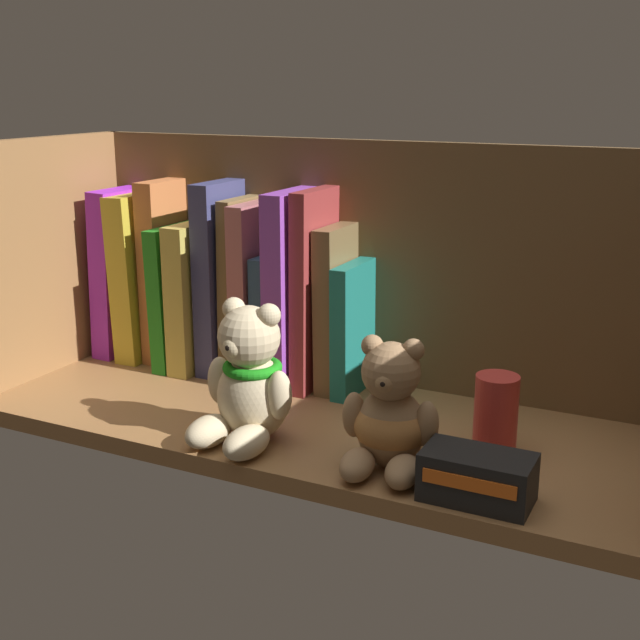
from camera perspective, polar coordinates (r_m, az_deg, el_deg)
The scene contains 20 objects.
shelf_board at distance 95.86cm, azimuth -0.23°, elevation -7.26°, with size 76.50×28.47×2.00cm, color olive.
shelf_back_panel at distance 104.15cm, azimuth 3.42°, elevation 3.27°, with size 78.90×1.20×31.98cm, color brown.
shelf_side_panel_left at distance 113.57cm, azimuth -18.18°, elevation 3.56°, with size 1.60×30.87×31.98cm, color olive.
book_0 at distance 119.75cm, azimuth -13.04°, elevation 3.27°, with size 2.98×11.63×22.79cm, color purple.
book_1 at distance 117.56cm, azimuth -11.66°, elevation 3.01°, with size 3.37×12.22×22.35cm, color gold.
book_2 at distance 115.23cm, azimuth -10.28°, elevation 3.31°, with size 2.85×9.41×24.24cm, color #C36B39.
book_3 at distance 114.15cm, azimuth -9.01°, elevation 1.83°, with size 2.15×14.57×18.70cm, color #1F7F1D.
book_4 at distance 112.38cm, azimuth -7.75°, elevation 1.82°, with size 3.01×14.59×19.33cm, color gold.
book_5 at distance 109.99cm, azimuth -6.37°, elevation 2.98°, with size 2.69×11.86×24.62cm, color navy.
book_6 at distance 108.81cm, azimuth -5.16°, elevation 2.35°, with size 1.77×10.15×22.70cm, color brown.
book_7 at distance 107.59cm, azimuth -4.01°, elevation 2.13°, with size 2.33×12.53×22.35cm, color #B06464.
book_8 at distance 107.06cm, azimuth -2.73°, elevation 0.37°, with size 2.17×11.75×16.16cm, color navy.
book_9 at distance 104.70cm, azimuth -1.35°, elevation 2.30°, with size 2.77×14.85×24.21cm, color purple.
book_10 at distance 103.42cm, azimuth 0.04°, elevation 2.21°, with size 1.97×12.88×24.47cm, color maroon.
book_11 at distance 102.85cm, azimuth 1.35°, elevation 0.89°, with size 2.37×10.33×20.15cm, color brown.
book_12 at distance 102.35cm, azimuth 2.70°, elevation -0.41°, with size 2.07×11.76×15.98cm, color #1A6E64.
teddy_bear_larger at distance 88.12cm, azimuth -4.89°, elevation -4.23°, with size 11.16×11.50×15.10cm.
teddy_bear_smaller at distance 82.28cm, azimuth 4.74°, elevation -6.63°, with size 9.83×10.39×13.31cm.
pillar_candle at distance 88.04cm, azimuth 11.82°, elevation -6.21°, with size 4.47×4.47×8.10cm, color #C63833.
small_product_box at distance 78.39cm, azimuth 10.61°, elevation -10.41°, with size 9.95×5.59×4.57cm.
Camera 1 is at (39.50, -78.85, 38.58)cm, focal length 47.26 mm.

